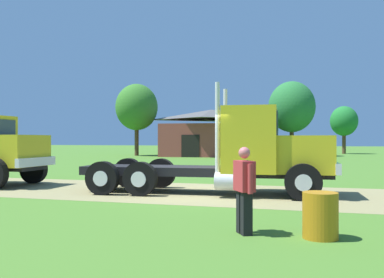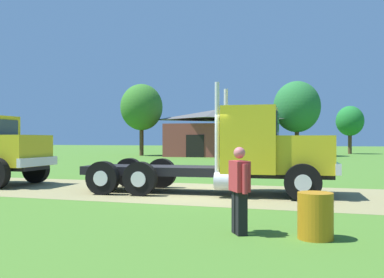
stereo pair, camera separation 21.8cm
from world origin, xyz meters
TOP-DOWN VIEW (x-y plane):
  - ground_plane at (0.00, 0.00)m, footprint 200.00×200.00m
  - dirt_track at (0.00, 0.00)m, footprint 120.00×5.47m
  - truck_foreground_white at (1.56, 0.05)m, footprint 8.31×3.11m
  - visitor_walking_mid at (2.46, -5.65)m, footprint 0.47×0.60m
  - steel_barrel at (3.81, -5.63)m, footprint 0.62×0.62m
  - shed_building at (-6.82, 30.16)m, footprint 10.46×8.53m
  - tree_left at (-14.75, 28.73)m, footprint 4.52×4.52m
  - tree_mid at (1.31, 32.49)m, footprint 4.88×4.88m
  - tree_right at (7.02, 41.06)m, footprint 3.27×3.27m

SIDE VIEW (x-z plane):
  - ground_plane at x=0.00m, z-range 0.00..0.00m
  - dirt_track at x=0.00m, z-range 0.00..0.01m
  - steel_barrel at x=3.81m, z-range 0.00..0.82m
  - visitor_walking_mid at x=2.46m, z-range 0.07..1.69m
  - truck_foreground_white at x=1.56m, z-range -0.46..3.03m
  - shed_building at x=-6.82m, z-range -0.09..4.80m
  - tree_right at x=7.02m, z-range 1.05..6.82m
  - tree_mid at x=1.31m, z-range 1.23..9.09m
  - tree_left at x=-14.75m, z-range 1.34..9.04m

